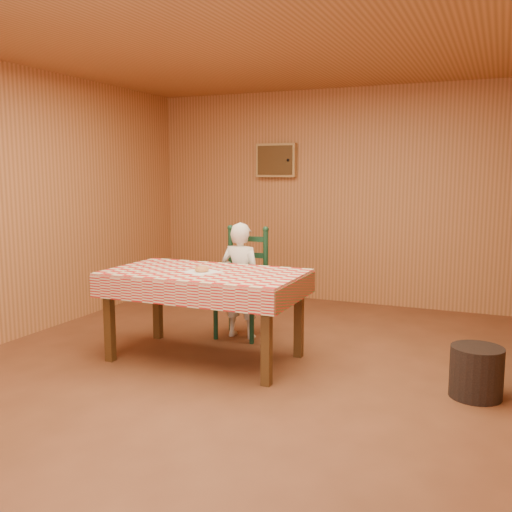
{
  "coord_description": "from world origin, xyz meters",
  "views": [
    {
      "loc": [
        1.74,
        -3.84,
        1.59
      ],
      "look_at": [
        0.0,
        0.2,
        0.95
      ],
      "focal_mm": 40.0,
      "sensor_mm": 36.0,
      "label": 1
    }
  ],
  "objects": [
    {
      "name": "cabin_walls",
      "position": [
        -0.0,
        0.53,
        1.83
      ],
      "size": [
        5.1,
        6.05,
        2.65
      ],
      "color": "#B37140",
      "rests_on": "ground"
    },
    {
      "name": "ground",
      "position": [
        0.0,
        0.0,
        0.0
      ],
      "size": [
        6.0,
        6.0,
        0.0
      ],
      "primitive_type": "plane",
      "color": "brown",
      "rests_on": "ground"
    },
    {
      "name": "storage_bin",
      "position": [
        1.64,
        0.36,
        0.18
      ],
      "size": [
        0.43,
        0.43,
        0.37
      ],
      "primitive_type": "cylinder",
      "rotation": [
        0.0,
        0.0,
        0.17
      ],
      "color": "black",
      "rests_on": "ground"
    },
    {
      "name": "seated_child",
      "position": [
        -0.54,
        1.08,
        0.56
      ],
      "size": [
        0.41,
        0.27,
        1.12
      ],
      "primitive_type": "imported",
      "rotation": [
        0.0,
        0.0,
        3.14
      ],
      "color": "white",
      "rests_on": "ground"
    },
    {
      "name": "donut",
      "position": [
        -0.54,
        0.3,
        0.79
      ],
      "size": [
        0.13,
        0.13,
        0.04
      ],
      "primitive_type": "torus",
      "rotation": [
        0.0,
        0.0,
        0.09
      ],
      "color": "#DA8E4E",
      "rests_on": "napkin"
    },
    {
      "name": "dining_table",
      "position": [
        -0.54,
        0.35,
        0.69
      ],
      "size": [
        1.66,
        0.96,
        0.77
      ],
      "color": "#4C3014",
      "rests_on": "ground"
    },
    {
      "name": "ladder_chair",
      "position": [
        -0.54,
        1.14,
        0.5
      ],
      "size": [
        0.44,
        0.4,
        1.08
      ],
      "color": "black",
      "rests_on": "ground"
    },
    {
      "name": "napkin",
      "position": [
        -0.54,
        0.3,
        0.77
      ],
      "size": [
        0.34,
        0.34,
        0.0
      ],
      "primitive_type": "cube",
      "rotation": [
        0.0,
        0.0,
        -0.43
      ],
      "color": "white",
      "rests_on": "dining_table"
    }
  ]
}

